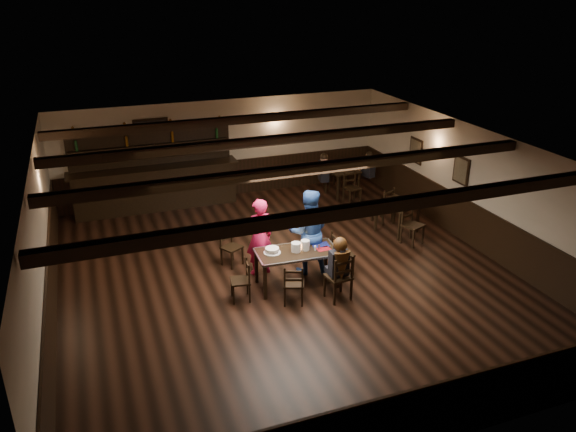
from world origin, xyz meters
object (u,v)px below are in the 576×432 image
object	(u,v)px
chair_near_left	(293,282)
woman_pink	(259,237)
chair_near_right	(341,275)
man_blue	(308,232)
bar_counter	(155,182)
cake	(272,251)
dining_table	(297,255)

from	to	relation	value
chair_near_left	woman_pink	size ratio (longest dim) A/B	0.49
chair_near_right	man_blue	size ratio (longest dim) A/B	0.52
bar_counter	woman_pink	bearing A→B (deg)	-71.80
man_blue	cake	bearing A→B (deg)	40.18
man_blue	bar_counter	size ratio (longest dim) A/B	0.41
dining_table	chair_near_right	xyz separation A→B (m)	(0.56, -0.84, -0.13)
chair_near_right	cake	xyz separation A→B (m)	(-1.04, 0.93, 0.25)
dining_table	man_blue	size ratio (longest dim) A/B	0.91
chair_near_left	bar_counter	world-z (taller)	bar_counter
man_blue	dining_table	bearing A→B (deg)	65.27
dining_table	chair_near_left	world-z (taller)	chair_near_left
dining_table	chair_near_right	distance (m)	1.01
dining_table	woman_pink	distance (m)	0.92
chair_near_right	man_blue	world-z (taller)	man_blue
man_blue	woman_pink	bearing A→B (deg)	3.14
chair_near_right	dining_table	bearing A→B (deg)	123.66
dining_table	chair_near_left	bearing A→B (deg)	-116.13
cake	dining_table	bearing A→B (deg)	-11.44
chair_near_right	cake	world-z (taller)	chair_near_right
cake	man_blue	bearing A→B (deg)	21.96
cake	bar_counter	bearing A→B (deg)	106.68
chair_near_left	cake	xyz separation A→B (m)	(-0.16, 0.76, 0.33)
chair_near_left	chair_near_right	bearing A→B (deg)	-11.28
dining_table	cake	xyz separation A→B (m)	(-0.48, 0.10, 0.12)
dining_table	chair_near_right	size ratio (longest dim) A/B	1.76
bar_counter	cake	bearing A→B (deg)	-73.32
chair_near_left	woman_pink	world-z (taller)	woman_pink
cake	bar_counter	distance (m)	5.30
chair_near_left	chair_near_right	size ratio (longest dim) A/B	0.87
woman_pink	bar_counter	bearing A→B (deg)	-79.05
chair_near_right	cake	bearing A→B (deg)	138.00
woman_pink	cake	xyz separation A→B (m)	(0.06, -0.63, -0.03)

